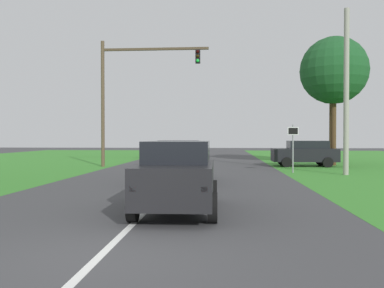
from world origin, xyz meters
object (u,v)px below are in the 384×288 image
Objects in this scene: keep_moving_sign at (293,142)px; utility_pole_right at (346,92)px; traffic_light at (128,85)px; oak_tree_right at (332,73)px; crossing_suv_far at (305,153)px; red_suv_near at (178,174)px; extra_tree_1 at (334,71)px; pickup_truck_lead at (180,161)px.

utility_pole_right reaches higher than keep_moving_sign.
traffic_light is 0.93× the size of oak_tree_right.
crossing_suv_far is at bearing 97.61° from utility_pole_right.
red_suv_near is 0.48× the size of oak_tree_right.
oak_tree_right is 10.61m from utility_pole_right.
traffic_light is at bearing -161.42° from oak_tree_right.
traffic_light is at bearing 158.49° from utility_pole_right.
utility_pole_right is (2.60, -1.10, 2.70)m from keep_moving_sign.
crossing_suv_far is 6.37m from extra_tree_1.
crossing_suv_far is 0.50× the size of utility_pole_right.
red_suv_near is 19.07m from crossing_suv_far.
oak_tree_right is at bearing 78.16° from extra_tree_1.
traffic_light is (-5.19, 16.44, 4.60)m from red_suv_near.
oak_tree_right is 1.00× the size of extra_tree_1.
extra_tree_1 is at bearing 58.57° from keep_moving_sign.
pickup_truck_lead is at bearing 95.65° from red_suv_near.
red_suv_near is 17.85m from traffic_light.
pickup_truck_lead is 0.54× the size of oak_tree_right.
utility_pole_right reaches higher than traffic_light.
utility_pole_right is 0.96× the size of extra_tree_1.
crossing_suv_far is at bearing -152.28° from extra_tree_1.
extra_tree_1 is at bearing -101.84° from oak_tree_right.
traffic_light is 13.05m from crossing_suv_far.
traffic_light reaches higher than crossing_suv_far.
traffic_light reaches higher than keep_moving_sign.
extra_tree_1 reaches higher than red_suv_near.
utility_pole_right is (12.97, -5.11, -1.17)m from traffic_light.
red_suv_near is at bearing -72.48° from traffic_light.
traffic_light is 14.00m from utility_pole_right.
extra_tree_1 is at bearing 64.18° from red_suv_near.
utility_pole_right is at bearing -23.02° from keep_moving_sign.
oak_tree_right is at bearing 53.03° from crossing_suv_far.
pickup_truck_lead is 0.57× the size of utility_pole_right.
traffic_light is at bearing 158.87° from keep_moving_sign.
utility_pole_right reaches higher than red_suv_near.
red_suv_near reaches higher than pickup_truck_lead.
oak_tree_right is at bearing 63.44° from keep_moving_sign.
crossing_suv_far is 0.48× the size of extra_tree_1.
crossing_suv_far is at bearing 6.24° from traffic_light.
keep_moving_sign is at bearing -21.13° from traffic_light.
oak_tree_right reaches higher than traffic_light.
oak_tree_right is 1.04× the size of utility_pole_right.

